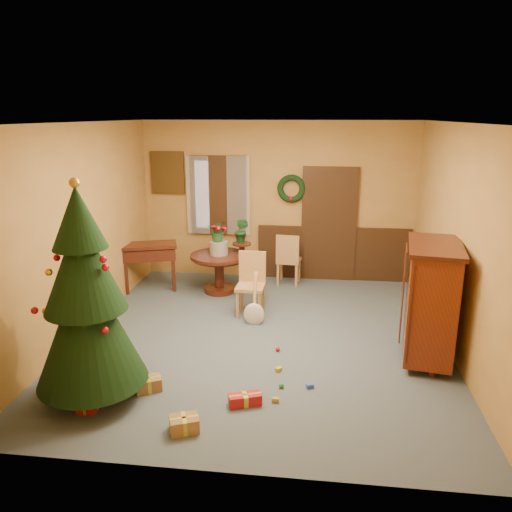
% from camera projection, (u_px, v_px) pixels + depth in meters
% --- Properties ---
extents(room_envelope, '(5.50, 5.50, 5.50)m').
position_uv_depth(room_envelope, '(288.00, 220.00, 9.21)').
color(room_envelope, '#323E4A').
rests_on(room_envelope, ground).
extents(dining_table, '(0.99, 0.99, 0.68)m').
position_uv_depth(dining_table, '(219.00, 266.00, 8.61)').
color(dining_table, black).
rests_on(dining_table, floor).
extents(urn, '(0.32, 0.32, 0.23)m').
position_uv_depth(urn, '(219.00, 248.00, 8.52)').
color(urn, slate).
rests_on(urn, dining_table).
extents(centerpiece_plant, '(0.34, 0.29, 0.38)m').
position_uv_depth(centerpiece_plant, '(218.00, 231.00, 8.44)').
color(centerpiece_plant, '#1E4C23').
rests_on(centerpiece_plant, urn).
extents(chair_near, '(0.44, 0.44, 0.97)m').
position_uv_depth(chair_near, '(251.00, 281.00, 7.68)').
color(chair_near, olive).
rests_on(chair_near, floor).
extents(chair_far, '(0.45, 0.45, 0.95)m').
position_uv_depth(chair_far, '(288.00, 258.00, 8.96)').
color(chair_far, olive).
rests_on(chair_far, floor).
extents(guitar, '(0.44, 0.54, 0.72)m').
position_uv_depth(guitar, '(254.00, 301.00, 7.31)').
color(guitar, beige).
rests_on(guitar, floor).
extents(plant_stand, '(0.33, 0.33, 0.84)m').
position_uv_depth(plant_stand, '(242.00, 260.00, 8.76)').
color(plant_stand, black).
rests_on(plant_stand, floor).
extents(stand_plant, '(0.30, 0.28, 0.44)m').
position_uv_depth(stand_plant, '(242.00, 231.00, 8.61)').
color(stand_plant, '#19471E').
rests_on(stand_plant, plant_stand).
extents(christmas_tree, '(1.17, 1.17, 2.41)m').
position_uv_depth(christmas_tree, '(86.00, 300.00, 5.17)').
color(christmas_tree, '#382111').
rests_on(christmas_tree, floor).
extents(writing_desk, '(1.04, 0.74, 0.84)m').
position_uv_depth(writing_desk, '(149.00, 255.00, 8.68)').
color(writing_desk, black).
rests_on(writing_desk, floor).
extents(sideboard, '(0.79, 1.25, 1.50)m').
position_uv_depth(sideboard, '(431.00, 299.00, 6.15)').
color(sideboard, '#551609').
rests_on(sideboard, floor).
extents(gift_a, '(0.33, 0.29, 0.15)m').
position_uv_depth(gift_a, '(184.00, 424.00, 4.89)').
color(gift_a, brown).
rests_on(gift_a, floor).
extents(gift_b, '(0.21, 0.21, 0.20)m').
position_uv_depth(gift_b, '(88.00, 401.00, 5.23)').
color(gift_b, maroon).
rests_on(gift_b, floor).
extents(gift_c, '(0.34, 0.30, 0.15)m').
position_uv_depth(gift_c, '(148.00, 384.00, 5.62)').
color(gift_c, brown).
rests_on(gift_c, floor).
extents(gift_d, '(0.38, 0.25, 0.13)m').
position_uv_depth(gift_d, '(245.00, 400.00, 5.33)').
color(gift_d, maroon).
rests_on(gift_d, floor).
extents(toy_a, '(0.09, 0.08, 0.05)m').
position_uv_depth(toy_a, '(310.00, 386.00, 5.67)').
color(toy_a, '#2A4BB7').
rests_on(toy_a, floor).
extents(toy_b, '(0.06, 0.06, 0.06)m').
position_uv_depth(toy_b, '(281.00, 386.00, 5.67)').
color(toy_b, '#227F2C').
rests_on(toy_b, floor).
extents(toy_c, '(0.09, 0.09, 0.05)m').
position_uv_depth(toy_c, '(279.00, 369.00, 6.04)').
color(toy_c, gold).
rests_on(toy_c, floor).
extents(toy_d, '(0.06, 0.06, 0.06)m').
position_uv_depth(toy_d, '(278.00, 349.00, 6.54)').
color(toy_d, '#B60C21').
rests_on(toy_d, floor).
extents(toy_e, '(0.08, 0.06, 0.05)m').
position_uv_depth(toy_e, '(275.00, 400.00, 5.39)').
color(toy_e, gold).
rests_on(toy_e, floor).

